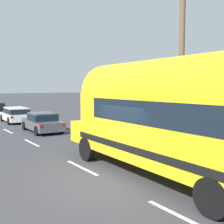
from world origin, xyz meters
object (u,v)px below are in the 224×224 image
Objects in this scene: car_lead at (42,122)px; car_second at (16,114)px; utility_pole at (182,57)px; painted_bus at (179,113)px.

car_lead and car_second have the same top height.
utility_pole is 17.71m from car_second.
painted_bus is 12.93m from car_lead.
utility_pole is at bearing 40.88° from painted_bus.
car_second is at bearing 89.72° from painted_bus.
painted_bus is at bearing -90.28° from car_second.
painted_bus is 2.47× the size of car_second.
utility_pole is 1.94× the size of car_lead.
utility_pole reaches higher than car_second.
car_lead is at bearing 101.71° from utility_pole.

